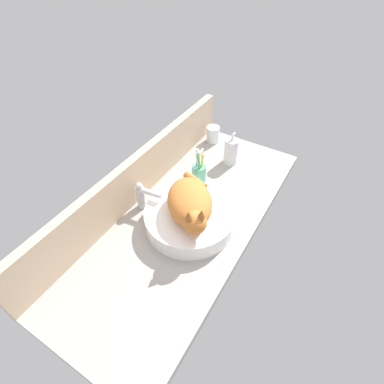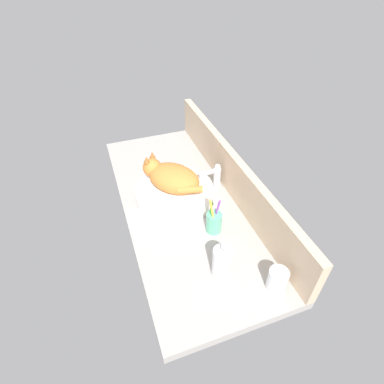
{
  "view_description": "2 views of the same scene",
  "coord_description": "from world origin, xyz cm",
  "px_view_note": "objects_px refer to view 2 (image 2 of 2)",
  "views": [
    {
      "loc": [
        -69.51,
        -44.44,
        94.58
      ],
      "look_at": [
        5.78,
        1.08,
        9.41
      ],
      "focal_mm": 28.0,
      "sensor_mm": 36.0,
      "label": 1
    },
    {
      "loc": [
        100.79,
        -30.89,
        95.72
      ],
      "look_at": [
        7.64,
        2.42,
        11.29
      ],
      "focal_mm": 28.0,
      "sensor_mm": 36.0,
      "label": 2
    }
  ],
  "objects_px": {
    "sink_basin": "(175,194)",
    "cat": "(171,177)",
    "toothbrush_cup": "(214,221)",
    "soap_dispenser": "(221,262)",
    "water_glass": "(277,280)",
    "faucet": "(215,176)"
  },
  "relations": [
    {
      "from": "sink_basin",
      "to": "cat",
      "type": "bearing_deg",
      "value": -136.91
    },
    {
      "from": "sink_basin",
      "to": "toothbrush_cup",
      "type": "distance_m",
      "value": 0.26
    },
    {
      "from": "sink_basin",
      "to": "toothbrush_cup",
      "type": "relative_size",
      "value": 1.93
    },
    {
      "from": "sink_basin",
      "to": "soap_dispenser",
      "type": "relative_size",
      "value": 2.19
    },
    {
      "from": "sink_basin",
      "to": "toothbrush_cup",
      "type": "height_order",
      "value": "toothbrush_cup"
    },
    {
      "from": "soap_dispenser",
      "to": "toothbrush_cup",
      "type": "distance_m",
      "value": 0.22
    },
    {
      "from": "toothbrush_cup",
      "to": "water_glass",
      "type": "relative_size",
      "value": 2.15
    },
    {
      "from": "soap_dispenser",
      "to": "water_glass",
      "type": "bearing_deg",
      "value": 54.05
    },
    {
      "from": "water_glass",
      "to": "toothbrush_cup",
      "type": "bearing_deg",
      "value": -162.55
    },
    {
      "from": "soap_dispenser",
      "to": "faucet",
      "type": "bearing_deg",
      "value": 159.61
    },
    {
      "from": "soap_dispenser",
      "to": "toothbrush_cup",
      "type": "height_order",
      "value": "toothbrush_cup"
    },
    {
      "from": "sink_basin",
      "to": "soap_dispenser",
      "type": "height_order",
      "value": "soap_dispenser"
    },
    {
      "from": "sink_basin",
      "to": "faucet",
      "type": "relative_size",
      "value": 2.66
    },
    {
      "from": "cat",
      "to": "faucet",
      "type": "bearing_deg",
      "value": 93.51
    },
    {
      "from": "sink_basin",
      "to": "cat",
      "type": "relative_size",
      "value": 1.2
    },
    {
      "from": "cat",
      "to": "faucet",
      "type": "height_order",
      "value": "cat"
    },
    {
      "from": "cat",
      "to": "soap_dispenser",
      "type": "bearing_deg",
      "value": 5.87
    },
    {
      "from": "water_glass",
      "to": "soap_dispenser",
      "type": "bearing_deg",
      "value": -125.95
    },
    {
      "from": "cat",
      "to": "soap_dispenser",
      "type": "xyz_separation_m",
      "value": [
        0.46,
        0.05,
        -0.07
      ]
    },
    {
      "from": "faucet",
      "to": "water_glass",
      "type": "distance_m",
      "value": 0.59
    },
    {
      "from": "sink_basin",
      "to": "water_glass",
      "type": "height_order",
      "value": "water_glass"
    },
    {
      "from": "sink_basin",
      "to": "water_glass",
      "type": "relative_size",
      "value": 4.15
    }
  ]
}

